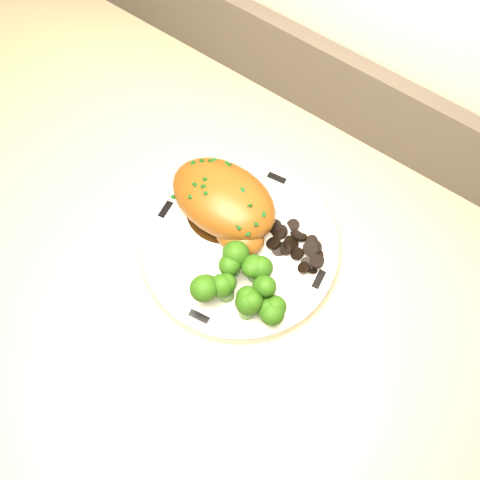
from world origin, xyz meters
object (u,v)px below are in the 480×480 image
Objects in this scene: chicken_breast at (225,203)px; broccoli_florets at (243,287)px; plate at (240,246)px; counter at (149,340)px.

broccoli_florets is (0.08, -0.07, -0.00)m from chicken_breast.
broccoli_florets is (0.04, -0.05, 0.03)m from plate.
plate is 0.07m from broccoli_florets.
plate is 1.65× the size of chicken_breast.
plate is 0.06m from chicken_breast.
chicken_breast reaches higher than broccoli_florets.
chicken_breast is at bearing 148.27° from plate.
broccoli_florets is at bearing 9.50° from counter.
chicken_breast reaches higher than plate.
plate is at bearing 28.23° from counter.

